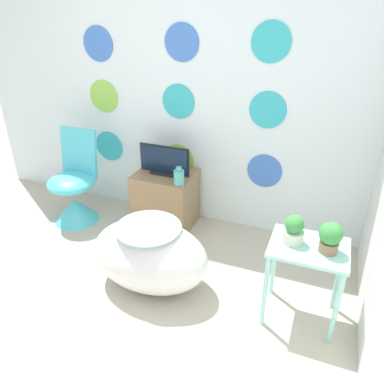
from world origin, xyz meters
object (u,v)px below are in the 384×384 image
object	(u,v)px
bathtub	(150,255)
chair	(75,194)
potted_plant_left	(294,230)
potted_plant_right	(330,237)
vase	(179,177)
tv	(164,162)

from	to	relation	value
bathtub	chair	size ratio (longest dim) A/B	1.01
potted_plant_left	potted_plant_right	size ratio (longest dim) A/B	0.95
vase	potted_plant_left	world-z (taller)	potted_plant_left
tv	bathtub	bearing A→B (deg)	-72.55
chair	vase	bearing A→B (deg)	5.38
bathtub	chair	world-z (taller)	chair
potted_plant_left	potted_plant_right	world-z (taller)	potted_plant_right
potted_plant_left	vase	bearing A→B (deg)	150.49
potted_plant_right	tv	bearing A→B (deg)	152.43
tv	potted_plant_left	xyz separation A→B (m)	(1.26, -0.75, 0.02)
chair	vase	xyz separation A→B (m)	(1.07, 0.10, 0.33)
chair	tv	bearing A→B (deg)	16.67
tv	vase	bearing A→B (deg)	-36.56
tv	potted_plant_left	size ratio (longest dim) A/B	2.52
chair	tv	xyz separation A→B (m)	(0.86, 0.26, 0.38)
tv	vase	world-z (taller)	tv
bathtub	vase	bearing A→B (deg)	94.48
potted_plant_left	potted_plant_right	xyz separation A→B (m)	(0.22, -0.02, 0.02)
vase	potted_plant_left	size ratio (longest dim) A/B	0.86
chair	vase	distance (m)	1.13
potted_plant_right	vase	bearing A→B (deg)	154.10
potted_plant_right	bathtub	bearing A→B (deg)	-176.69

